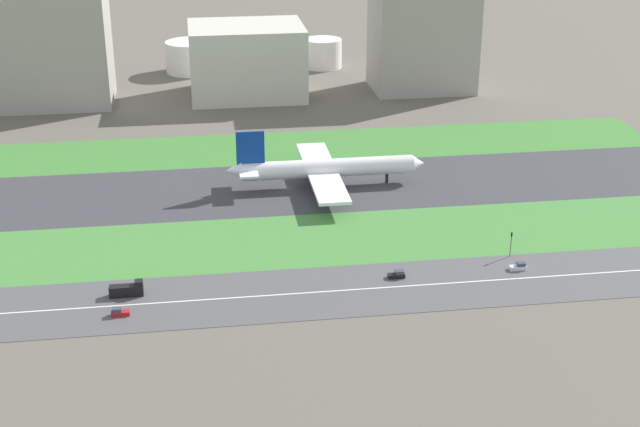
{
  "coord_description": "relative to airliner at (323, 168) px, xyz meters",
  "views": [
    {
      "loc": [
        -29.41,
        -275.86,
        108.21
      ],
      "look_at": [
        5.29,
        -36.5,
        6.0
      ],
      "focal_mm": 51.44,
      "sensor_mm": 36.0,
      "label": 1
    }
  ],
  "objects": [
    {
      "name": "ground_plane",
      "position": [
        -11.54,
        -0.0,
        -6.23
      ],
      "size": [
        800.0,
        800.0,
        0.0
      ],
      "primitive_type": "plane",
      "color": "#5B564C"
    },
    {
      "name": "runway",
      "position": [
        -11.54,
        -0.0,
        -6.18
      ],
      "size": [
        280.0,
        46.0,
        0.1
      ],
      "primitive_type": "cube",
      "color": "#38383D",
      "rests_on": "ground_plane"
    },
    {
      "name": "grass_median_north",
      "position": [
        -11.54,
        41.0,
        -6.18
      ],
      "size": [
        280.0,
        36.0,
        0.1
      ],
      "primitive_type": "cube",
      "color": "#3D7A33",
      "rests_on": "ground_plane"
    },
    {
      "name": "grass_median_south",
      "position": [
        -11.54,
        -41.0,
        -6.18
      ],
      "size": [
        280.0,
        36.0,
        0.1
      ],
      "primitive_type": "cube",
      "color": "#427F38",
      "rests_on": "ground_plane"
    },
    {
      "name": "highway",
      "position": [
        -11.54,
        -73.0,
        -6.18
      ],
      "size": [
        280.0,
        28.0,
        0.1
      ],
      "primitive_type": "cube",
      "color": "#4C4C4F",
      "rests_on": "ground_plane"
    },
    {
      "name": "highway_centerline",
      "position": [
        -11.54,
        -73.0,
        -6.13
      ],
      "size": [
        266.0,
        0.5,
        0.01
      ],
      "primitive_type": "cube",
      "color": "silver",
      "rests_on": "highway"
    },
    {
      "name": "airliner",
      "position": [
        0.0,
        0.0,
        0.0
      ],
      "size": [
        65.0,
        56.0,
        19.7
      ],
      "color": "white",
      "rests_on": "runway"
    },
    {
      "name": "car_1",
      "position": [
        42.35,
        -68.0,
        -5.31
      ],
      "size": [
        4.4,
        1.8,
        2.0
      ],
      "color": "silver",
      "rests_on": "highway"
    },
    {
      "name": "car_2",
      "position": [
        -60.92,
        -78.0,
        -5.31
      ],
      "size": [
        4.4,
        1.8,
        2.0
      ],
      "rotation": [
        0.0,
        0.0,
        3.14
      ],
      "color": "#B2191E",
      "rests_on": "highway"
    },
    {
      "name": "truck_0",
      "position": [
        -59.45,
        -68.0,
        -4.56
      ],
      "size": [
        8.4,
        2.5,
        4.0
      ],
      "color": "black",
      "rests_on": "highway"
    },
    {
      "name": "car_0",
      "position": [
        9.48,
        -68.0,
        -5.31
      ],
      "size": [
        4.4,
        1.8,
        2.0
      ],
      "color": "black",
      "rests_on": "highway"
    },
    {
      "name": "traffic_light",
      "position": [
        42.74,
        -60.01,
        -1.94
      ],
      "size": [
        0.36,
        0.5,
        7.2
      ],
      "color": "#4C4C51",
      "rests_on": "highway"
    },
    {
      "name": "terminal_building",
      "position": [
        -101.54,
        114.0,
        17.13
      ],
      "size": [
        55.53,
        35.55,
        46.72
      ],
      "primitive_type": "cube",
      "color": "#9E998E",
      "rests_on": "ground_plane"
    },
    {
      "name": "hangar_building",
      "position": [
        -16.39,
        114.0,
        9.1
      ],
      "size": [
        48.81,
        38.87,
        30.66
      ],
      "primitive_type": "cube",
      "color": "beige",
      "rests_on": "ground_plane"
    },
    {
      "name": "office_tower",
      "position": [
        61.09,
        114.0,
        20.43
      ],
      "size": [
        43.6,
        31.78,
        53.33
      ],
      "primitive_type": "cube",
      "color": "#9E998E",
      "rests_on": "ground_plane"
    },
    {
      "name": "fuel_tank_west",
      "position": [
        -39.95,
        159.0,
        1.11
      ],
      "size": [
        24.1,
        24.1,
        14.69
      ],
      "primitive_type": "cylinder",
      "color": "silver",
      "rests_on": "ground_plane"
    },
    {
      "name": "fuel_tank_centre",
      "position": [
        -2.01,
        159.0,
        2.53
      ],
      "size": [
        16.03,
        16.03,
        17.53
      ],
      "primitive_type": "cylinder",
      "color": "silver",
      "rests_on": "ground_plane"
    },
    {
      "name": "fuel_tank_east",
      "position": [
        23.5,
        159.0,
        0.72
      ],
      "size": [
        18.23,
        18.23,
        13.91
      ],
      "primitive_type": "cylinder",
      "color": "silver",
      "rests_on": "ground_plane"
    }
  ]
}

